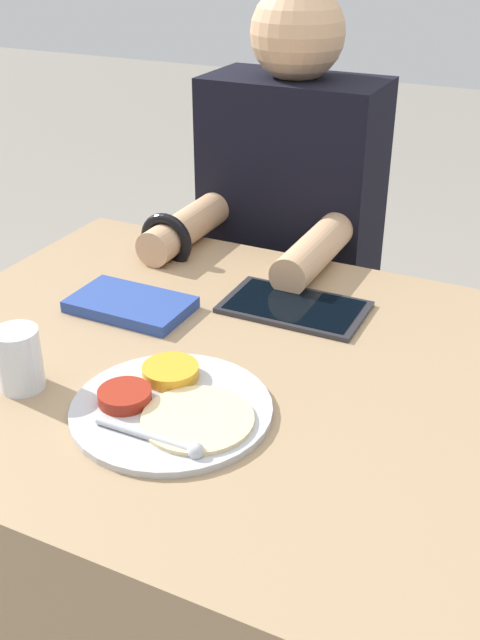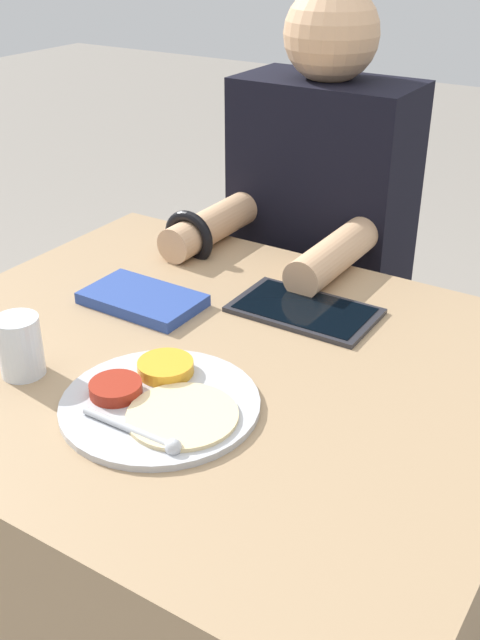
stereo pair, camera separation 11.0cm
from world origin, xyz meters
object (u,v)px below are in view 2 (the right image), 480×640
Objects in this scene: thali_tray at (159,401)px; person_diner at (316,292)px; drinking_glass at (20,346)px; tablet_device at (304,310)px; red_notebook at (143,300)px.

thali_tray is 0.22× the size of person_diner.
person_diner reaches higher than drinking_glass.
drinking_glass is (-0.22, -0.04, 0.04)m from thali_tray.
drinking_glass reaches higher than tablet_device.
red_notebook is 0.28m from tablet_device.
thali_tray is 0.22m from drinking_glass.
drinking_glass is at bearing -96.47° from person_diner.
person_diner is 0.80m from drinking_glass.
drinking_glass is (-0.26, -0.39, 0.04)m from tablet_device.
thali_tray is at bearing -79.90° from person_diner.
tablet_device is 0.45m from person_diner.
thali_tray is 3.00× the size of drinking_glass.
person_diner reaches higher than thali_tray.
red_notebook reaches higher than tablet_device.
person_diner is at bearing 83.53° from drinking_glass.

